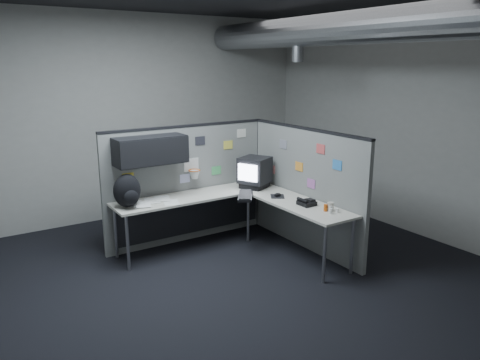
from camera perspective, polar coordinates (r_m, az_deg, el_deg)
room at (r=5.59m, az=5.46°, el=10.48°), size 5.62×5.62×3.22m
partition_back at (r=6.36m, az=-7.47°, el=0.85°), size 2.44×0.42×1.63m
partition_right at (r=6.30m, az=7.87°, el=-0.96°), size 0.07×2.23×1.63m
desk at (r=6.19m, az=-1.87°, el=-3.08°), size 2.31×2.11×0.73m
monitor at (r=6.56m, az=1.80°, el=0.99°), size 0.50×0.50×0.43m
keyboard at (r=6.13m, az=0.66°, el=-1.90°), size 0.44×0.51×0.04m
mouse at (r=6.18m, az=4.59°, el=-1.88°), size 0.26×0.27×0.05m
phone at (r=5.84m, az=8.10°, el=-2.73°), size 0.18×0.20×0.09m
bottles at (r=5.62m, az=10.93°, el=-3.52°), size 0.14×0.16×0.08m
cup at (r=5.66m, az=10.97°, el=-3.21°), size 0.10×0.10×0.11m
papers at (r=6.01m, az=-11.10°, el=-2.63°), size 0.73×0.61×0.02m
backpack at (r=5.82m, az=-13.56°, el=-1.35°), size 0.40×0.39×0.41m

